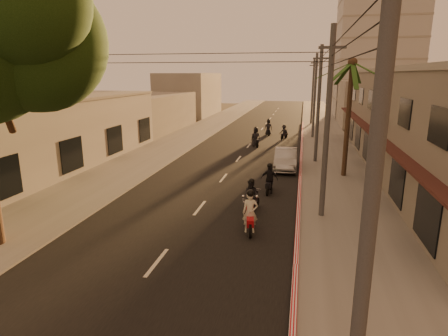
{
  "coord_description": "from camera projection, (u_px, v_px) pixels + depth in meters",
  "views": [
    {
      "loc": [
        5.09,
        -9.9,
        6.85
      ],
      "look_at": [
        1.23,
        8.35,
        2.16
      ],
      "focal_mm": 30.0,
      "sensor_mm": 36.0,
      "label": 1
    }
  ],
  "objects": [
    {
      "name": "scooter_far_a",
      "position": [
        256.0,
        138.0,
        36.18
      ],
      "size": [
        1.32,
        1.87,
        1.96
      ],
      "rotation": [
        0.0,
        0.0,
        0.4
      ],
      "color": "black",
      "rests_on": "ground"
    },
    {
      "name": "filler_left_far",
      "position": [
        189.0,
        94.0,
        63.38
      ],
      "size": [
        8.0,
        14.0,
        7.0
      ],
      "primitive_type": "cube",
      "color": "#A29D92",
      "rests_on": "ground"
    },
    {
      "name": "scooter_mid_a",
      "position": [
        252.0,
        196.0,
        19.02
      ],
      "size": [
        1.14,
        1.77,
        1.78
      ],
      "rotation": [
        0.0,
        0.0,
        -0.27
      ],
      "color": "black",
      "rests_on": "ground"
    },
    {
      "name": "filler_right",
      "position": [
        370.0,
        103.0,
        51.25
      ],
      "size": [
        8.0,
        14.0,
        6.0
      ],
      "primitive_type": "cube",
      "color": "#A29D92",
      "rests_on": "ground"
    },
    {
      "name": "filler_left_near",
      "position": [
        147.0,
        113.0,
        46.62
      ],
      "size": [
        8.0,
        14.0,
        4.4
      ],
      "primitive_type": "cube",
      "color": "#A29D92",
      "rests_on": "ground"
    },
    {
      "name": "palm_tree",
      "position": [
        352.0,
        69.0,
        23.92
      ],
      "size": [
        5.0,
        5.0,
        8.2
      ],
      "color": "black",
      "rests_on": "ground"
    },
    {
      "name": "left_building",
      "position": [
        38.0,
        134.0,
        27.54
      ],
      "size": [
        8.2,
        24.2,
        5.2
      ],
      "color": "#A29D92",
      "rests_on": "ground"
    },
    {
      "name": "sidewalk_right",
      "position": [
        332.0,
        163.0,
        29.55
      ],
      "size": [
        5.0,
        140.0,
        0.12
      ],
      "primitive_type": "cube",
      "color": "slate",
      "rests_on": "ground"
    },
    {
      "name": "scooter_far_c",
      "position": [
        268.0,
        128.0,
        42.96
      ],
      "size": [
        1.06,
        1.93,
        1.9
      ],
      "rotation": [
        0.0,
        0.0,
        0.16
      ],
      "color": "black",
      "rests_on": "ground"
    },
    {
      "name": "utility_poles",
      "position": [
        320.0,
        78.0,
        28.23
      ],
      "size": [
        1.2,
        48.26,
        9.0
      ],
      "color": "#38383A",
      "rests_on": "ground"
    },
    {
      "name": "shophouse_row",
      "position": [
        436.0,
        123.0,
        25.48
      ],
      "size": [
        8.8,
        34.2,
        7.3
      ],
      "color": "gray",
      "rests_on": "ground"
    },
    {
      "name": "scooter_mid_b",
      "position": [
        269.0,
        180.0,
        22.03
      ],
      "size": [
        1.06,
        1.86,
        1.83
      ],
      "rotation": [
        0.0,
        0.0,
        -0.06
      ],
      "color": "black",
      "rests_on": "ground"
    },
    {
      "name": "ground",
      "position": [
        133.0,
        292.0,
        12.09
      ],
      "size": [
        160.0,
        160.0,
        0.0
      ],
      "primitive_type": "plane",
      "color": "#383023",
      "rests_on": "ground"
    },
    {
      "name": "scooter_red",
      "position": [
        250.0,
        213.0,
        16.52
      ],
      "size": [
        0.9,
        2.01,
        1.99
      ],
      "rotation": [
        0.0,
        0.0,
        0.16
      ],
      "color": "black",
      "rests_on": "ground"
    },
    {
      "name": "parked_car",
      "position": [
        286.0,
        159.0,
        27.68
      ],
      "size": [
        1.86,
        4.67,
        1.51
      ],
      "primitive_type": "imported",
      "rotation": [
        0.0,
        0.0,
        0.03
      ],
      "color": "#9DA0A5",
      "rests_on": "ground"
    },
    {
      "name": "road",
      "position": [
        238.0,
        159.0,
        31.06
      ],
      "size": [
        10.0,
        140.0,
        0.02
      ],
      "primitive_type": "cube",
      "color": "black",
      "rests_on": "ground"
    },
    {
      "name": "curb_stripe",
      "position": [
        300.0,
        177.0,
        25.28
      ],
      "size": [
        0.2,
        60.0,
        0.2
      ],
      "primitive_type": "cube",
      "color": "red",
      "rests_on": "ground"
    },
    {
      "name": "scooter_far_b",
      "position": [
        284.0,
        132.0,
        40.49
      ],
      "size": [
        1.35,
        1.56,
        1.6
      ],
      "rotation": [
        0.0,
        0.0,
        -0.36
      ],
      "color": "black",
      "rests_on": "ground"
    },
    {
      "name": "sidewalk_left",
      "position": [
        154.0,
        154.0,
        32.55
      ],
      "size": [
        5.0,
        140.0,
        0.12
      ],
      "primitive_type": "cube",
      "color": "slate",
      "rests_on": "ground"
    },
    {
      "name": "distant_tower",
      "position": [
        379.0,
        27.0,
        58.61
      ],
      "size": [
        12.1,
        12.1,
        28.0
      ],
      "color": "#B7B5B2",
      "rests_on": "ground"
    }
  ]
}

